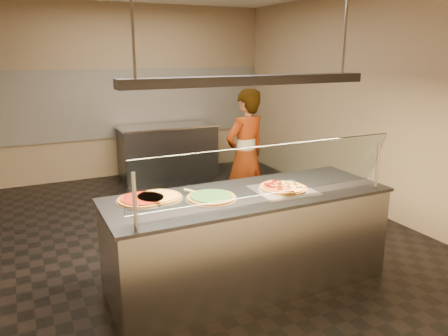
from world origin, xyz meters
name	(u,v)px	position (x,y,z in m)	size (l,w,h in m)	color
ground	(196,231)	(0.00, 0.00, -0.01)	(5.00, 6.00, 0.02)	black
wall_back	(131,92)	(0.00, 3.01, 1.50)	(5.00, 0.02, 3.00)	#988662
wall_front	(389,175)	(0.00, -3.01, 1.50)	(5.00, 0.02, 3.00)	#988662
wall_right	(359,102)	(2.51, 0.00, 1.50)	(0.02, 6.00, 3.00)	#988662
tile_band	(132,103)	(0.00, 2.98, 1.30)	(4.90, 0.02, 1.20)	silver
serving_counter	(248,240)	(-0.05, -1.44, 0.47)	(2.64, 0.94, 0.93)	#B7B7BC
sneeze_guard	(269,171)	(-0.05, -1.78, 1.23)	(2.40, 0.18, 0.54)	#B7B7BC
perforated_tray	(283,190)	(0.28, -1.50, 0.94)	(0.55, 0.55, 0.01)	silver
half_pizza_pepperoni	(273,188)	(0.18, -1.50, 0.96)	(0.24, 0.44, 0.05)	brown
half_pizza_sausage	(292,186)	(0.39, -1.50, 0.96)	(0.23, 0.44, 0.04)	brown
pizza_spinach	(211,197)	(-0.43, -1.43, 0.95)	(0.46, 0.46, 0.03)	silver
pizza_cheese	(158,197)	(-0.85, -1.22, 0.94)	(0.45, 0.45, 0.03)	silver
pizza_tomato	(142,199)	(-0.99, -1.22, 0.94)	(0.46, 0.46, 0.03)	silver
pizza_spatula	(196,191)	(-0.49, -1.25, 0.96)	(0.25, 0.21, 0.02)	#B7B7BC
prep_table	(168,151)	(0.50, 2.55, 0.47)	(1.71, 0.74, 0.93)	#3B3B41
worker	(246,156)	(0.76, 0.12, 0.87)	(0.63, 0.42, 1.74)	#282632
heat_lamp_housing	(250,80)	(-0.05, -1.44, 1.95)	(2.30, 0.18, 0.08)	#3B3B41
lamp_rod_left	(132,8)	(-1.05, -1.44, 2.50)	(0.02, 0.02, 1.01)	#B7B7BC
lamp_rod_right	(346,17)	(0.95, -1.44, 2.50)	(0.02, 0.02, 1.01)	#B7B7BC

